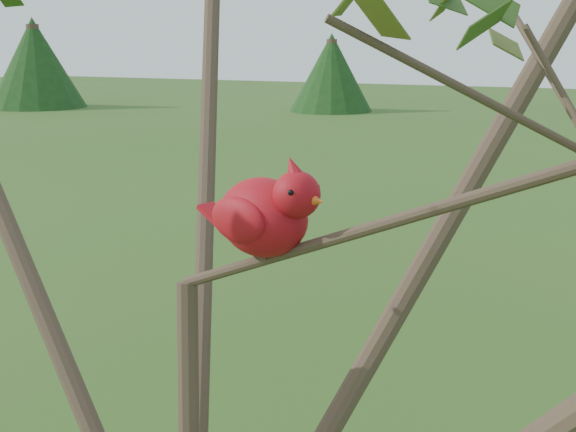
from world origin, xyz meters
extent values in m
ellipsoid|color=#B50F16|center=(0.10, 0.09, 2.08)|extent=(0.17, 0.15, 0.12)
sphere|color=#B50F16|center=(0.16, 0.07, 2.12)|extent=(0.08, 0.08, 0.07)
cone|color=#B50F16|center=(0.16, 0.07, 2.16)|extent=(0.06, 0.05, 0.05)
cone|color=#D85914|center=(0.19, 0.06, 2.12)|extent=(0.04, 0.03, 0.03)
ellipsoid|color=black|center=(0.18, 0.06, 2.12)|extent=(0.03, 0.04, 0.03)
cube|color=#B50F16|center=(0.01, 0.11, 2.05)|extent=(0.10, 0.06, 0.05)
ellipsoid|color=#B50F16|center=(0.10, 0.13, 2.08)|extent=(0.11, 0.06, 0.07)
ellipsoid|color=#B50F16|center=(0.08, 0.05, 2.08)|extent=(0.11, 0.06, 0.07)
cylinder|color=#3A2C1F|center=(-9.14, 22.73, 1.23)|extent=(0.37, 0.37, 2.46)
cone|color=#153512|center=(-9.14, 22.73, 1.33)|extent=(2.87, 2.87, 2.66)
cylinder|color=#3A2C1F|center=(-19.46, 19.38, 1.50)|extent=(0.45, 0.45, 2.99)
cone|color=#153512|center=(-19.46, 19.38, 1.62)|extent=(3.49, 3.49, 3.24)
camera|label=1|loc=(0.58, -0.83, 2.33)|focal=45.00mm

